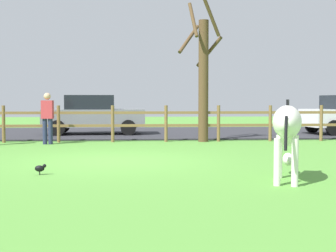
% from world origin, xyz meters
% --- Properties ---
extents(ground_plane, '(60.00, 60.00, 0.00)m').
position_xyz_m(ground_plane, '(0.00, 0.00, 0.00)').
color(ground_plane, '#549338').
extents(parking_asphalt, '(28.00, 7.40, 0.05)m').
position_xyz_m(parking_asphalt, '(0.00, 9.30, 0.03)').
color(parking_asphalt, '#2D2D33').
rests_on(parking_asphalt, ground_plane).
extents(paddock_fence, '(21.63, 0.11, 1.23)m').
position_xyz_m(paddock_fence, '(-0.24, 5.00, 0.70)').
color(paddock_fence, brown).
rests_on(paddock_fence, ground_plane).
extents(bare_tree, '(1.59, 1.47, 4.84)m').
position_xyz_m(bare_tree, '(2.81, 5.00, 2.29)').
color(bare_tree, '#513A23').
rests_on(bare_tree, ground_plane).
extents(zebra, '(0.92, 1.86, 1.41)m').
position_xyz_m(zebra, '(3.14, -3.00, 0.93)').
color(zebra, white).
rests_on(zebra, ground_plane).
extents(crow_on_grass, '(0.22, 0.10, 0.20)m').
position_xyz_m(crow_on_grass, '(-1.25, -2.00, 0.13)').
color(crow_on_grass, black).
rests_on(crow_on_grass, ground_plane).
extents(parked_car_grey, '(4.06, 2.00, 1.56)m').
position_xyz_m(parked_car_grey, '(-1.17, 8.23, 0.84)').
color(parked_car_grey, slate).
rests_on(parked_car_grey, parking_asphalt).
extents(visitor_left_of_tree, '(0.38, 0.25, 1.64)m').
position_xyz_m(visitor_left_of_tree, '(-2.27, 4.35, 0.91)').
color(visitor_left_of_tree, '#232847').
rests_on(visitor_left_of_tree, ground_plane).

